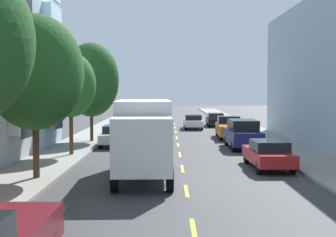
{
  "coord_description": "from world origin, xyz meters",
  "views": [
    {
      "loc": [
        -0.72,
        -5.66,
        3.91
      ],
      "look_at": [
        -0.81,
        18.55,
        2.41
      ],
      "focal_mm": 49.17,
      "sensor_mm": 36.0,
      "label": 1
    }
  ],
  "objects_px": {
    "delivery_box_truck": "(145,135)",
    "parked_hatchback_charcoal": "(136,119)",
    "street_tree_farthest": "(93,80)",
    "street_tree_third": "(72,85)",
    "parked_sedan_silver": "(117,135)",
    "parked_sedan_black": "(217,119)",
    "parked_sedan_red": "(270,154)",
    "street_tree_second": "(37,72)",
    "parked_wagon_champagne": "(142,114)",
    "parked_pickup_orange": "(231,128)",
    "moving_white_sedan": "(195,121)",
    "parked_suv_navy": "(245,134)"
  },
  "relations": [
    {
      "from": "parked_pickup_orange",
      "to": "parked_sedan_black",
      "type": "relative_size",
      "value": 1.18
    },
    {
      "from": "parked_sedan_red",
      "to": "moving_white_sedan",
      "type": "bearing_deg",
      "value": 96.04
    },
    {
      "from": "street_tree_farthest",
      "to": "delivery_box_truck",
      "type": "height_order",
      "value": "street_tree_farthest"
    },
    {
      "from": "delivery_box_truck",
      "to": "parked_sedan_black",
      "type": "bearing_deg",
      "value": 78.02
    },
    {
      "from": "parked_wagon_champagne",
      "to": "parked_hatchback_charcoal",
      "type": "distance_m",
      "value": 9.73
    },
    {
      "from": "street_tree_third",
      "to": "parked_pickup_orange",
      "type": "relative_size",
      "value": 1.12
    },
    {
      "from": "street_tree_third",
      "to": "delivery_box_truck",
      "type": "bearing_deg",
      "value": -54.92
    },
    {
      "from": "parked_suv_navy",
      "to": "parked_hatchback_charcoal",
      "type": "bearing_deg",
      "value": 114.64
    },
    {
      "from": "delivery_box_truck",
      "to": "street_tree_farthest",
      "type": "bearing_deg",
      "value": 108.48
    },
    {
      "from": "street_tree_second",
      "to": "parked_sedan_black",
      "type": "distance_m",
      "value": 32.07
    },
    {
      "from": "street_tree_third",
      "to": "parked_sedan_silver",
      "type": "xyz_separation_m",
      "value": [
        1.99,
        5.18,
        -3.46
      ]
    },
    {
      "from": "street_tree_second",
      "to": "street_tree_farthest",
      "type": "relative_size",
      "value": 0.96
    },
    {
      "from": "delivery_box_truck",
      "to": "parked_pickup_orange",
      "type": "height_order",
      "value": "delivery_box_truck"
    },
    {
      "from": "parked_hatchback_charcoal",
      "to": "parked_pickup_orange",
      "type": "bearing_deg",
      "value": -54.46
    },
    {
      "from": "parked_sedan_red",
      "to": "parked_suv_navy",
      "type": "height_order",
      "value": "parked_suv_navy"
    },
    {
      "from": "delivery_box_truck",
      "to": "parked_sedan_black",
      "type": "height_order",
      "value": "delivery_box_truck"
    },
    {
      "from": "moving_white_sedan",
      "to": "delivery_box_truck",
      "type": "bearing_deg",
      "value": -97.97
    },
    {
      "from": "parked_sedan_black",
      "to": "moving_white_sedan",
      "type": "xyz_separation_m",
      "value": [
        -2.6,
        -3.49,
        0.0
      ]
    },
    {
      "from": "delivery_box_truck",
      "to": "parked_hatchback_charcoal",
      "type": "xyz_separation_m",
      "value": [
        -2.49,
        29.04,
        -1.17
      ]
    },
    {
      "from": "street_tree_third",
      "to": "parked_wagon_champagne",
      "type": "relative_size",
      "value": 1.26
    },
    {
      "from": "parked_pickup_orange",
      "to": "parked_sedan_black",
      "type": "height_order",
      "value": "parked_pickup_orange"
    },
    {
      "from": "street_tree_second",
      "to": "street_tree_farthest",
      "type": "bearing_deg",
      "value": 90.0
    },
    {
      "from": "street_tree_farthest",
      "to": "parked_suv_navy",
      "type": "bearing_deg",
      "value": -17.76
    },
    {
      "from": "parked_sedan_black",
      "to": "street_tree_farthest",
      "type": "bearing_deg",
      "value": -124.82
    },
    {
      "from": "parked_hatchback_charcoal",
      "to": "moving_white_sedan",
      "type": "height_order",
      "value": "parked_hatchback_charcoal"
    },
    {
      "from": "parked_pickup_orange",
      "to": "parked_hatchback_charcoal",
      "type": "xyz_separation_m",
      "value": [
        -8.61,
        12.05,
        -0.07
      ]
    },
    {
      "from": "parked_wagon_champagne",
      "to": "parked_sedan_red",
      "type": "height_order",
      "value": "parked_wagon_champagne"
    },
    {
      "from": "street_tree_third",
      "to": "street_tree_farthest",
      "type": "height_order",
      "value": "street_tree_farthest"
    },
    {
      "from": "delivery_box_truck",
      "to": "moving_white_sedan",
      "type": "relative_size",
      "value": 1.59
    },
    {
      "from": "parked_wagon_champagne",
      "to": "parked_pickup_orange",
      "type": "bearing_deg",
      "value": -68.38
    },
    {
      "from": "parked_pickup_orange",
      "to": "moving_white_sedan",
      "type": "bearing_deg",
      "value": 105.96
    },
    {
      "from": "parked_sedan_black",
      "to": "moving_white_sedan",
      "type": "relative_size",
      "value": 1.01
    },
    {
      "from": "street_tree_third",
      "to": "parked_sedan_silver",
      "type": "distance_m",
      "value": 6.54
    },
    {
      "from": "parked_sedan_silver",
      "to": "parked_suv_navy",
      "type": "distance_m",
      "value": 8.82
    },
    {
      "from": "parked_sedan_black",
      "to": "parked_suv_navy",
      "type": "bearing_deg",
      "value": -90.34
    },
    {
      "from": "parked_pickup_orange",
      "to": "parked_sedan_red",
      "type": "height_order",
      "value": "parked_pickup_orange"
    },
    {
      "from": "delivery_box_truck",
      "to": "parked_suv_navy",
      "type": "distance_m",
      "value": 12.02
    },
    {
      "from": "parked_hatchback_charcoal",
      "to": "moving_white_sedan",
      "type": "relative_size",
      "value": 0.89
    },
    {
      "from": "moving_white_sedan",
      "to": "street_tree_second",
      "type": "bearing_deg",
      "value": -107.23
    },
    {
      "from": "street_tree_farthest",
      "to": "parked_hatchback_charcoal",
      "type": "bearing_deg",
      "value": 82.17
    },
    {
      "from": "parked_hatchback_charcoal",
      "to": "parked_sedan_black",
      "type": "bearing_deg",
      "value": 1.53
    },
    {
      "from": "parked_pickup_orange",
      "to": "parked_suv_navy",
      "type": "bearing_deg",
      "value": -90.18
    },
    {
      "from": "parked_sedan_red",
      "to": "parked_suv_navy",
      "type": "relative_size",
      "value": 0.94
    },
    {
      "from": "parked_wagon_champagne",
      "to": "moving_white_sedan",
      "type": "bearing_deg",
      "value": -64.78
    },
    {
      "from": "street_tree_third",
      "to": "parked_sedan_silver",
      "type": "relative_size",
      "value": 1.33
    },
    {
      "from": "delivery_box_truck",
      "to": "parked_suv_navy",
      "type": "height_order",
      "value": "delivery_box_truck"
    },
    {
      "from": "street_tree_farthest",
      "to": "parked_hatchback_charcoal",
      "type": "relative_size",
      "value": 1.81
    },
    {
      "from": "parked_sedan_black",
      "to": "parked_sedan_red",
      "type": "bearing_deg",
      "value": -90.27
    },
    {
      "from": "parked_hatchback_charcoal",
      "to": "parked_suv_navy",
      "type": "height_order",
      "value": "parked_suv_navy"
    },
    {
      "from": "street_tree_second",
      "to": "parked_wagon_champagne",
      "type": "bearing_deg",
      "value": 86.98
    }
  ]
}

